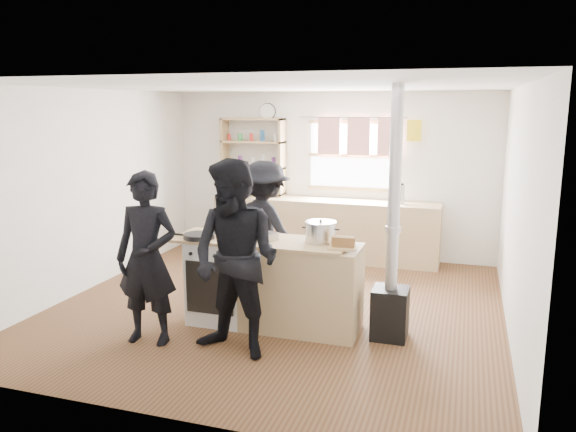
# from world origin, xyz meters

# --- Properties ---
(ground) EXTENTS (5.00, 5.00, 0.01)m
(ground) POSITION_xyz_m (0.00, 0.00, -0.01)
(ground) COLOR brown
(ground) RESTS_ON ground
(back_counter) EXTENTS (3.40, 0.55, 0.90)m
(back_counter) POSITION_xyz_m (0.00, 2.22, 0.45)
(back_counter) COLOR tan
(back_counter) RESTS_ON ground
(shelving_unit) EXTENTS (1.00, 0.28, 1.20)m
(shelving_unit) POSITION_xyz_m (-1.20, 2.34, 1.51)
(shelving_unit) COLOR tan
(shelving_unit) RESTS_ON back_counter
(thermos) EXTENTS (0.10, 0.10, 0.28)m
(thermos) POSITION_xyz_m (1.12, 2.22, 1.04)
(thermos) COLOR silver
(thermos) RESTS_ON back_counter
(cooking_island) EXTENTS (1.97, 0.64, 0.93)m
(cooking_island) POSITION_xyz_m (0.14, -0.55, 0.47)
(cooking_island) COLOR white
(cooking_island) RESTS_ON ground
(skillet_greens) EXTENTS (0.33, 0.33, 0.05)m
(skillet_greens) POSITION_xyz_m (-0.62, -0.71, 0.96)
(skillet_greens) COLOR black
(skillet_greens) RESTS_ON cooking_island
(roast_tray) EXTENTS (0.37, 0.34, 0.08)m
(roast_tray) POSITION_xyz_m (0.01, -0.56, 0.97)
(roast_tray) COLOR silver
(roast_tray) RESTS_ON cooking_island
(stockpot_stove) EXTENTS (0.22, 0.22, 0.18)m
(stockpot_stove) POSITION_xyz_m (-0.24, -0.40, 1.01)
(stockpot_stove) COLOR #B5B5B7
(stockpot_stove) RESTS_ON cooking_island
(stockpot_counter) EXTENTS (0.32, 0.32, 0.24)m
(stockpot_counter) POSITION_xyz_m (0.63, -0.48, 1.04)
(stockpot_counter) COLOR #B7B7BA
(stockpot_counter) RESTS_ON cooking_island
(bread_board) EXTENTS (0.30, 0.22, 0.12)m
(bread_board) POSITION_xyz_m (0.90, -0.67, 0.98)
(bread_board) COLOR tan
(bread_board) RESTS_ON cooking_island
(flue_heater) EXTENTS (0.35, 0.35, 2.50)m
(flue_heater) POSITION_xyz_m (1.35, -0.50, 0.65)
(flue_heater) COLOR black
(flue_heater) RESTS_ON ground
(person_near_left) EXTENTS (0.65, 0.46, 1.69)m
(person_near_left) POSITION_xyz_m (-0.89, -1.30, 0.85)
(person_near_left) COLOR black
(person_near_left) RESTS_ON ground
(person_near_right) EXTENTS (1.02, 0.87, 1.83)m
(person_near_right) POSITION_xyz_m (0.05, -1.32, 0.92)
(person_near_right) COLOR black
(person_near_right) RESTS_ON ground
(person_far) EXTENTS (1.22, 0.98, 1.65)m
(person_far) POSITION_xyz_m (-0.29, 0.36, 0.83)
(person_far) COLOR black
(person_far) RESTS_ON ground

